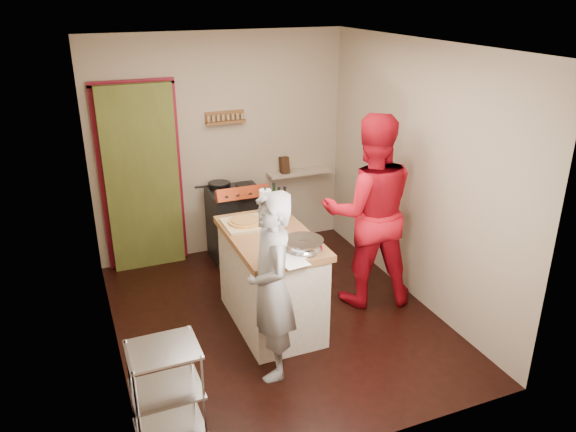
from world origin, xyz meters
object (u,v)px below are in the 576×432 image
object	(u,v)px
person_stripe	(271,287)
person_red	(369,211)
stove	(236,223)
island	(271,277)
wire_shelving	(167,391)

from	to	relation	value
person_stripe	person_red	size ratio (longest dim) A/B	0.82
stove	island	world-z (taller)	island
wire_shelving	person_red	bearing A→B (deg)	28.19
person_red	person_stripe	bearing A→B (deg)	45.58
stove	wire_shelving	distance (m)	2.94
stove	person_red	bearing A→B (deg)	-55.82
stove	person_red	size ratio (longest dim) A/B	0.51
island	person_stripe	size ratio (longest dim) A/B	0.83
stove	person_red	xyz separation A→B (m)	(0.95, -1.40, 0.53)
wire_shelving	person_stripe	xyz separation A→B (m)	(0.96, 0.48, 0.37)
wire_shelving	island	distance (m)	1.68
person_stripe	person_red	distance (m)	1.53
person_stripe	wire_shelving	bearing A→B (deg)	-57.37
person_red	island	bearing A→B (deg)	19.35
person_red	stove	bearing A→B (deg)	-39.73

